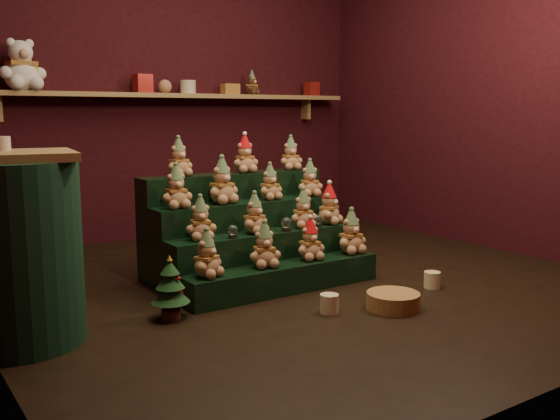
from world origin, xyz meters
TOP-DOWN VIEW (x-y plane):
  - ground at (0.00, 0.00)m, footprint 4.00×4.00m
  - back_wall at (0.00, 2.05)m, footprint 4.00×0.10m
  - right_wall at (2.05, 0.00)m, footprint 0.10×4.00m
  - back_shelf at (0.00, 1.87)m, footprint 3.60×0.26m
  - riser_tier_front at (-0.22, -0.17)m, footprint 1.40×0.22m
  - riser_tier_midfront at (-0.22, 0.05)m, footprint 1.40×0.22m
  - riser_tier_midback at (-0.22, 0.27)m, footprint 1.40×0.22m
  - riser_tier_back at (-0.22, 0.49)m, footprint 1.40×0.22m
  - teddy_0 at (-0.78, -0.16)m, footprint 0.26×0.25m
  - teddy_1 at (-0.36, -0.15)m, footprint 0.24×0.23m
  - teddy_2 at (-0.00, -0.15)m, footprint 0.21×0.19m
  - teddy_3 at (0.35, -0.16)m, footprint 0.22×0.20m
  - teddy_4 at (-0.70, 0.07)m, footprint 0.23×0.21m
  - teddy_5 at (-0.31, 0.05)m, footprint 0.24×0.22m
  - teddy_6 at (0.08, 0.04)m, footprint 0.22×0.21m
  - teddy_7 at (0.32, 0.05)m, footprint 0.27×0.26m
  - teddy_8 at (-0.77, 0.26)m, footprint 0.21×0.19m
  - teddy_9 at (-0.42, 0.29)m, footprint 0.25×0.24m
  - teddy_10 at (-0.05, 0.27)m, footprint 0.19×0.18m
  - teddy_11 at (0.30, 0.26)m, footprint 0.23×0.22m
  - teddy_12 at (-0.64, 0.49)m, footprint 0.22×0.20m
  - teddy_13 at (-0.12, 0.49)m, footprint 0.21×0.19m
  - teddy_14 at (0.29, 0.49)m, footprint 0.20×0.19m
  - snow_globe_a at (-0.51, -0.01)m, footprint 0.06×0.06m
  - snow_globe_b at (-0.10, -0.01)m, footprint 0.07×0.07m
  - snow_globe_c at (0.17, -0.01)m, footprint 0.07×0.07m
  - side_table at (-1.85, -0.16)m, footprint 0.70×0.67m
  - table_ornament at (-1.85, -0.06)m, footprint 0.09×0.09m
  - mini_christmas_tree at (-1.06, -0.26)m, footprint 0.22×0.22m
  - mug_left at (-0.25, -0.67)m, footprint 0.11×0.11m
  - mug_right at (0.64, -0.65)m, footprint 0.11×0.11m
  - wicker_basket at (0.11, -0.83)m, footprint 0.37×0.37m
  - white_bear at (-1.33, 1.84)m, footprint 0.38×0.35m
  - brown_bear at (0.78, 1.84)m, footprint 0.20×0.19m
  - gift_tin_red_a at (-0.34, 1.85)m, footprint 0.14×0.14m
  - gift_tin_cream at (0.10, 1.85)m, footprint 0.14×0.14m
  - gift_tin_red_b at (1.51, 1.85)m, footprint 0.12×0.12m
  - shelf_plush_ball at (-0.13, 1.85)m, footprint 0.12×0.12m
  - scarf_gift_box at (0.54, 1.85)m, footprint 0.16×0.10m

SIDE VIEW (x-z plane):
  - ground at x=0.00m, z-range 0.00..0.00m
  - wicker_basket at x=0.11m, z-range 0.00..0.10m
  - mug_right at x=0.64m, z-range 0.00..0.11m
  - mug_left at x=-0.25m, z-range 0.00..0.11m
  - riser_tier_front at x=-0.22m, z-range 0.00..0.18m
  - mini_christmas_tree at x=-1.06m, z-range -0.01..0.36m
  - riser_tier_midfront at x=-0.22m, z-range 0.00..0.36m
  - riser_tier_midback at x=-0.22m, z-range 0.00..0.54m
  - teddy_2 at x=0.00m, z-range 0.18..0.46m
  - teddy_0 at x=-0.78m, z-range 0.18..0.46m
  - teddy_1 at x=-0.36m, z-range 0.18..0.47m
  - teddy_3 at x=0.35m, z-range 0.18..0.49m
  - riser_tier_back at x=-0.22m, z-range 0.00..0.72m
  - snow_globe_a at x=-0.51m, z-range 0.36..0.45m
  - snow_globe_c at x=0.17m, z-range 0.36..0.45m
  - snow_globe_b at x=-0.10m, z-range 0.36..0.46m
  - side_table at x=-1.85m, z-range -0.01..0.96m
  - teddy_6 at x=0.08m, z-range 0.36..0.63m
  - teddy_5 at x=-0.31m, z-range 0.36..0.63m
  - teddy_4 at x=-0.70m, z-range 0.36..0.63m
  - teddy_7 at x=0.32m, z-range 0.36..0.65m
  - teddy_10 at x=-0.05m, z-range 0.54..0.79m
  - teddy_11 at x=0.30m, z-range 0.54..0.80m
  - teddy_8 at x=-0.77m, z-range 0.54..0.82m
  - teddy_9 at x=-0.42m, z-range 0.54..0.85m
  - teddy_14 at x=0.29m, z-range 0.72..0.97m
  - teddy_12 at x=-0.64m, z-range 0.72..0.98m
  - teddy_13 at x=-0.12m, z-range 0.72..0.99m
  - table_ornament at x=-1.85m, z-range 0.97..1.04m
  - back_shelf at x=0.00m, z-range 1.17..1.41m
  - scarf_gift_box at x=0.54m, z-range 1.32..1.42m
  - gift_tin_cream at x=0.10m, z-range 1.32..1.44m
  - shelf_plush_ball at x=-0.13m, z-range 1.32..1.44m
  - gift_tin_red_b at x=1.51m, z-range 1.32..1.46m
  - back_wall at x=0.00m, z-range 0.00..2.80m
  - right_wall at x=2.05m, z-range 0.00..2.80m
  - gift_tin_red_a at x=-0.34m, z-range 1.32..1.48m
  - brown_bear at x=0.78m, z-range 1.32..1.54m
  - white_bear at x=-1.33m, z-range 1.32..1.82m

